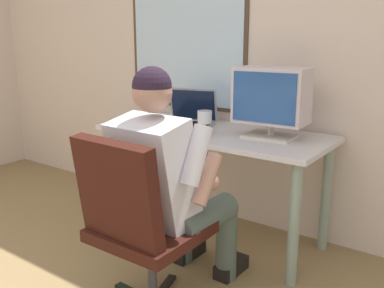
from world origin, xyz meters
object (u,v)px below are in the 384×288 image
(person_seated, at_px, (170,181))
(crt_monitor, at_px, (272,97))
(desk, at_px, (213,146))
(laptop, at_px, (189,116))
(coffee_mug, at_px, (143,119))
(wine_glass, at_px, (205,118))
(office_chair, at_px, (136,218))

(person_seated, distance_m, crt_monitor, 0.85)
(desk, distance_m, person_seated, 0.74)
(person_seated, relative_size, laptop, 2.98)
(crt_monitor, bearing_deg, coffee_mug, -168.69)
(crt_monitor, relative_size, laptop, 1.07)
(desk, height_order, coffee_mug, coffee_mug)
(crt_monitor, xyz_separation_m, wine_glass, (-0.36, -0.19, -0.14))
(wine_glass, xyz_separation_m, coffee_mug, (-0.53, 0.01, -0.07))
(desk, height_order, laptop, laptop)
(desk, relative_size, person_seated, 1.26)
(crt_monitor, height_order, coffee_mug, crt_monitor)
(crt_monitor, height_order, wine_glass, crt_monitor)
(desk, xyz_separation_m, laptop, (-0.23, 0.05, 0.18))
(crt_monitor, bearing_deg, wine_glass, -152.45)
(desk, height_order, crt_monitor, crt_monitor)
(person_seated, bearing_deg, coffee_mug, 140.69)
(laptop, distance_m, wine_glass, 0.35)
(laptop, xyz_separation_m, wine_glass, (0.27, -0.21, 0.04))
(person_seated, relative_size, coffee_mug, 14.82)
(person_seated, relative_size, wine_glass, 7.79)
(desk, height_order, wine_glass, wine_glass)
(office_chair, distance_m, person_seated, 0.28)
(laptop, bearing_deg, wine_glass, -38.08)
(wine_glass, distance_m, coffee_mug, 0.53)
(person_seated, bearing_deg, wine_glass, 106.15)
(person_seated, height_order, coffee_mug, person_seated)
(desk, height_order, office_chair, office_chair)
(desk, bearing_deg, laptop, 166.82)
(desk, relative_size, crt_monitor, 3.49)
(laptop, height_order, coffee_mug, laptop)
(office_chair, bearing_deg, coffee_mug, 129.83)
(wine_glass, bearing_deg, person_seated, -73.85)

